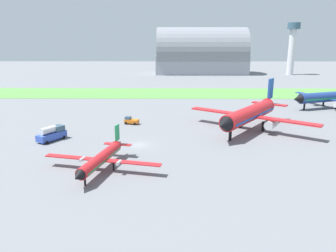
{
  "coord_description": "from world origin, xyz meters",
  "views": [
    {
      "loc": [
        6.68,
        -63.38,
        20.85
      ],
      "look_at": [
        6.01,
        4.43,
        3.0
      ],
      "focal_mm": 34.17,
      "sensor_mm": 36.0,
      "label": 1
    }
  ],
  "objects": [
    {
      "name": "ground_plane",
      "position": [
        0.0,
        0.0,
        0.0
      ],
      "size": [
        600.0,
        600.0,
        0.0
      ],
      "primitive_type": "plane",
      "color": "slate"
    },
    {
      "name": "grass_taxiway_strip",
      "position": [
        0.0,
        70.42,
        0.04
      ],
      "size": [
        360.0,
        28.0,
        0.08
      ],
      "primitive_type": "cube",
      "color": "#549342",
      "rests_on": "ground_plane"
    },
    {
      "name": "airplane_parked_jet_far",
      "position": [
        57.63,
        39.52,
        3.6
      ],
      "size": [
        26.98,
        27.19,
        10.0
      ],
      "rotation": [
        0.0,
        0.0,
        3.5
      ],
      "color": "navy",
      "rests_on": "ground_plane"
    },
    {
      "name": "airplane_foreground_turboprop",
      "position": [
        -4.85,
        -13.67,
        2.24
      ],
      "size": [
        20.21,
        17.41,
        6.13
      ],
      "rotation": [
        0.0,
        0.0,
        4.49
      ],
      "color": "red",
      "rests_on": "ground_plane"
    },
    {
      "name": "airplane_midfield_jet",
      "position": [
        25.88,
        12.07,
        4.12
      ],
      "size": [
        27.46,
        27.75,
        11.43
      ],
      "rotation": [
        0.0,
        0.0,
        4.08
      ],
      "color": "red",
      "rests_on": "ground_plane"
    },
    {
      "name": "fuel_truck_near_gate",
      "position": [
        -19.3,
        3.18,
        1.58
      ],
      "size": [
        5.38,
        6.81,
        3.29
      ],
      "rotation": [
        0.0,
        0.0,
        1.03
      ],
      "color": "#334FB2",
      "rests_on": "ground_plane"
    },
    {
      "name": "pushback_tug_midfield",
      "position": [
        -3.83,
        17.81,
        0.91
      ],
      "size": [
        3.96,
        2.88,
        1.95
      ],
      "rotation": [
        0.0,
        0.0,
        2.86
      ],
      "color": "orange",
      "rests_on": "ground_plane"
    },
    {
      "name": "hangar_distant",
      "position": [
        26.87,
        157.96,
        12.62
      ],
      "size": [
        60.42,
        30.75,
        30.75
      ],
      "color": "#9399A3",
      "rests_on": "ground_plane"
    },
    {
      "name": "control_tower",
      "position": [
        84.93,
        150.27,
        19.59
      ],
      "size": [
        8.0,
        8.0,
        32.86
      ],
      "color": "silver",
      "rests_on": "ground_plane"
    }
  ]
}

